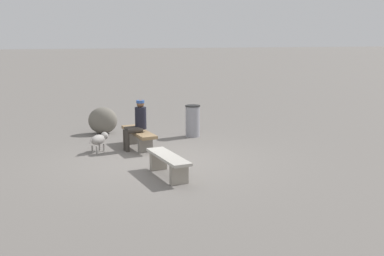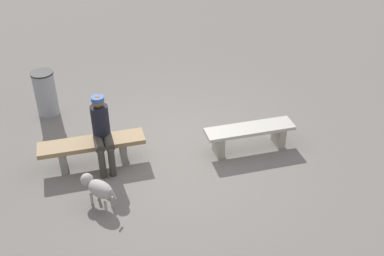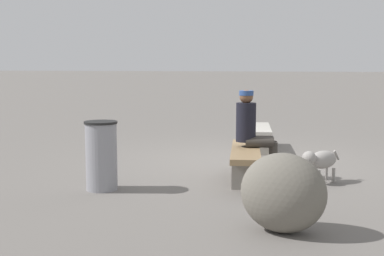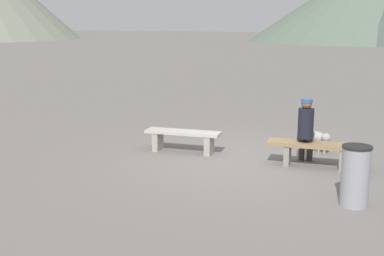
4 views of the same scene
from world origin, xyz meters
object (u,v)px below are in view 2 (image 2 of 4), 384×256
dog (98,188)px  bench_right (92,147)px  bench_left (249,134)px  trash_bin (46,93)px  seated_person (102,130)px

dog → bench_right: bearing=-39.5°
bench_left → trash_bin: (3.64, -1.72, 0.15)m
seated_person → dog: size_ratio=2.34×
bench_left → seated_person: size_ratio=1.25×
dog → trash_bin: size_ratio=0.60×
seated_person → trash_bin: (1.15, -1.86, -0.27)m
bench_left → dog: dog is taller
bench_left → bench_right: size_ratio=0.90×
trash_bin → seated_person: bearing=121.7°
bench_left → bench_right: 2.70m
bench_left → bench_right: bench_right is taller
seated_person → trash_bin: size_ratio=1.41×
bench_left → trash_bin: 4.03m
seated_person → trash_bin: bearing=-66.6°
bench_left → trash_bin: trash_bin is taller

